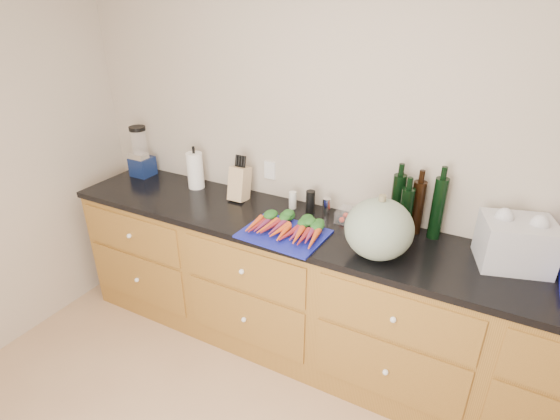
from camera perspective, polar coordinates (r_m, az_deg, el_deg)
The scene contains 15 objects.
wall_back at distance 2.69m, azimuth 10.25°, elevation 6.75°, with size 4.10×0.05×2.60m, color #BEAF9D.
cabinets at distance 2.82m, azimuth 6.66°, elevation -11.73°, with size 3.60×0.64×0.90m.
countertop at distance 2.57m, azimuth 7.23°, elevation -3.39°, with size 3.64×0.62×0.04m, color black.
cutting_board at distance 2.51m, azimuth 0.50°, elevation -3.13°, with size 0.47×0.36×0.01m, color #131A93.
carrots at distance 2.53m, azimuth 0.86°, elevation -2.23°, with size 0.43×0.29×0.06m.
squash at distance 2.30m, azimuth 12.80°, elevation -2.43°, with size 0.36×0.36×0.32m, color slate.
blender_appliance at distance 3.46m, azimuth -17.74°, elevation 6.95°, with size 0.15×0.15×0.38m.
paper_towel at distance 3.15m, azimuth -11.00°, elevation 5.09°, with size 0.11×0.11×0.26m, color white.
knife_block at distance 2.93m, azimuth -5.30°, elevation 3.47°, with size 0.11×0.11×0.22m, color tan.
grinder_salt at distance 2.81m, azimuth 1.66°, elevation 1.31°, with size 0.05×0.05×0.11m, color silver.
grinder_pepper at distance 2.75m, azimuth 3.99°, elevation 1.09°, with size 0.06×0.06×0.14m, color black.
canister_chrome at distance 2.72m, azimuth 6.09°, elevation 0.37°, with size 0.05×0.05×0.12m, color silver.
tomato_box at distance 2.67m, azimuth 9.24°, elevation -0.84°, with size 0.17×0.13×0.08m, color white.
bottles at distance 2.58m, azimuth 17.20°, elevation 0.30°, with size 0.30×0.15×0.36m.
grocery_bag at distance 2.49m, azimuth 28.40°, elevation -3.83°, with size 0.33×0.27×0.25m, color silver, non-canonical shape.
Camera 1 is at (0.76, -0.80, 2.18)m, focal length 28.00 mm.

